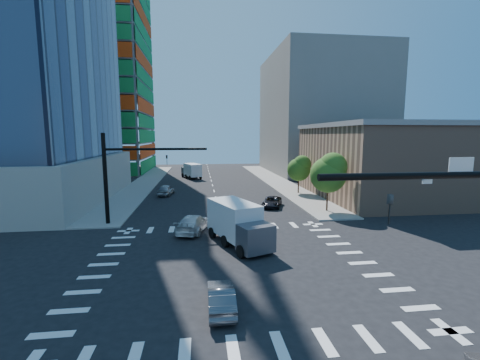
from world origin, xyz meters
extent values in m
plane|color=black|center=(0.00, 0.00, 0.00)|extent=(160.00, 160.00, 0.00)
cube|color=silver|center=(0.00, 0.00, 0.01)|extent=(20.00, 20.00, 0.01)
cube|color=gray|center=(12.50, 40.00, 0.07)|extent=(5.00, 60.00, 0.15)
cube|color=gray|center=(-12.50, 40.00, 0.07)|extent=(5.00, 60.00, 0.15)
cube|color=#198A3B|center=(-14.90, 62.00, 24.50)|extent=(0.12, 24.00, 49.00)
cube|color=#E83E0D|center=(-27.50, 49.40, 24.50)|extent=(24.00, 0.12, 49.00)
cube|color=#A4785F|center=(25.00, 22.00, 5.00)|extent=(20.00, 22.00, 10.00)
cube|color=slate|center=(25.00, 22.00, 10.30)|extent=(20.50, 22.50, 0.60)
cube|color=slate|center=(27.00, 55.00, 14.00)|extent=(24.00, 30.00, 28.00)
cylinder|color=black|center=(6.50, -11.50, 7.55)|extent=(10.00, 0.24, 0.24)
imported|color=black|center=(4.00, -11.50, 6.45)|extent=(0.16, 0.20, 1.00)
cube|color=white|center=(6.50, -11.50, 7.90)|extent=(0.90, 0.04, 0.50)
cylinder|color=black|center=(-11.50, 11.50, 4.65)|extent=(0.40, 0.40, 9.00)
cylinder|color=black|center=(-6.50, 11.50, 7.55)|extent=(10.00, 0.24, 0.24)
imported|color=black|center=(-5.50, 11.50, 6.45)|extent=(0.16, 0.20, 1.00)
cylinder|color=#382316|center=(12.50, 14.00, 1.29)|extent=(0.20, 0.20, 2.27)
sphere|color=#244E14|center=(12.50, 14.00, 4.38)|extent=(4.16, 4.16, 4.16)
sphere|color=#457B29|center=(12.90, 13.70, 5.35)|extent=(3.25, 3.25, 3.25)
cylinder|color=#382316|center=(12.80, 26.00, 1.11)|extent=(0.20, 0.20, 1.92)
sphere|color=#244E14|center=(12.80, 26.00, 3.72)|extent=(3.52, 3.52, 3.52)
sphere|color=#457B29|center=(13.20, 25.70, 4.55)|extent=(2.75, 2.75, 2.75)
imported|color=black|center=(6.69, 17.41, 0.64)|extent=(3.56, 5.04, 1.28)
imported|color=silver|center=(-2.93, 8.06, 0.78)|extent=(3.62, 5.78, 1.56)
imported|color=#9EA1A5|center=(-7.32, 27.26, 0.79)|extent=(2.53, 4.86, 1.58)
imported|color=#525257|center=(-1.27, -5.75, 0.63)|extent=(1.37, 3.86, 1.27)
cube|color=silver|center=(0.90, 3.73, 2.03)|extent=(4.31, 5.90, 2.77)
cube|color=#45464D|center=(0.90, 3.73, 1.33)|extent=(2.98, 2.68, 2.03)
cube|color=silver|center=(-4.05, 46.41, 1.85)|extent=(3.93, 5.37, 2.53)
cube|color=#45464D|center=(-4.05, 46.41, 1.21)|extent=(2.72, 2.44, 1.85)
camera|label=1|loc=(-2.26, -21.24, 8.87)|focal=24.00mm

